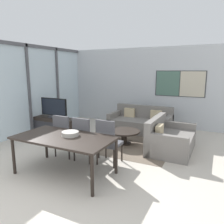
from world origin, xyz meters
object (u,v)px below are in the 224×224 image
tv_console (55,125)px  sofa_main (141,123)px  dining_chair_centre (84,137)px  dining_chair_right (108,140)px  coffee_table (124,134)px  sofa_side (168,140)px  dining_chair_left (65,134)px  television (54,108)px  fruit_bowl (70,133)px  dining_table (64,140)px

tv_console → sofa_main: size_ratio=0.80×
dining_chair_centre → dining_chair_right: 0.56m
coffee_table → sofa_side: bearing=1.4°
tv_console → dining_chair_left: 2.14m
tv_console → sofa_side: 3.64m
television → fruit_bowl: television is taller
dining_chair_right → sofa_main: bearing=94.5°
coffee_table → dining_table: dining_table is taller
television → dining_chair_right: television is taller
tv_console → coffee_table: bearing=0.1°
dining_chair_left → tv_console: bearing=137.3°
tv_console → dining_table: bearing=-45.3°
sofa_side → dining_table: bearing=144.8°
dining_table → dining_chair_centre: (0.00, 0.68, -0.14)m
television → sofa_side: bearing=0.5°
television → dining_chair_left: 2.13m
dining_chair_right → dining_chair_left: bearing=-177.6°
sofa_side → coffee_table: bearing=91.4°
television → sofa_side: size_ratio=0.66×
tv_console → dining_chair_right: 3.02m
sofa_side → dining_chair_left: size_ratio=1.51×
fruit_bowl → sofa_side: bearing=54.7°
tv_console → dining_chair_right: (2.67, -1.39, 0.29)m
television → dining_chair_left: (1.56, -1.44, -0.27)m
coffee_table → dining_chair_centre: 1.52m
sofa_main → dining_chair_centre: size_ratio=1.98×
television → dining_chair_left: television is taller
sofa_side → dining_chair_centre: 2.15m
dining_chair_left → dining_chair_centre: bearing=-1.8°
television → coffee_table: television is taller
dining_table → tv_console: bearing=134.7°
coffee_table → dining_table: 2.20m
tv_console → dining_chair_left: bearing=-42.7°
dining_table → dining_chair_left: (-0.55, 0.70, -0.14)m
tv_console → sofa_side: size_ratio=1.05×
dining_chair_left → dining_chair_right: same height
tv_console → sofa_side: bearing=0.5°
sofa_main → sofa_side: same height
sofa_side → dining_chair_right: dining_chair_right is taller
sofa_main → fruit_bowl: 3.49m
television → dining_chair_right: 3.02m
dining_chair_centre → tv_console: bearing=145.5°
tv_console → television: bearing=90.0°
coffee_table → dining_chair_right: size_ratio=0.87×
dining_chair_left → dining_chair_right: (1.11, 0.05, 0.00)m
tv_console → dining_chair_centre: 2.58m
television → fruit_bowl: (2.18, -2.03, -0.01)m
dining_table → fruit_bowl: 0.17m
sofa_main → tv_console: bearing=-150.1°
television → sofa_main: 2.87m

